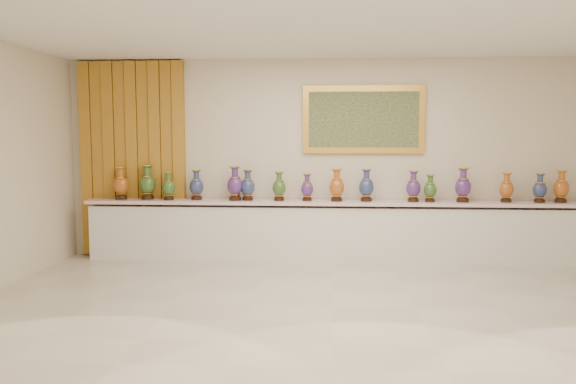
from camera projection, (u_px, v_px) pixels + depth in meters
The scene contains 20 objects.
ground at pixel (332, 306), 6.12m from camera, with size 8.00×8.00×0.00m, color beige.
room at pixel (169, 153), 8.55m from camera, with size 8.00×8.00×8.00m.
counter at pixel (331, 232), 8.33m from camera, with size 7.28×0.48×0.90m.
vase_0 at pixel (121, 185), 8.44m from camera, with size 0.24×0.24×0.49m.
vase_1 at pixel (148, 184), 8.46m from camera, with size 0.28×0.28×0.52m.
vase_2 at pixel (169, 187), 8.38m from camera, with size 0.24×0.24×0.42m.
vase_3 at pixel (197, 186), 8.40m from camera, with size 0.27×0.27×0.45m.
vase_4 at pixel (235, 185), 8.31m from camera, with size 0.30×0.30×0.51m.
vase_5 at pixel (248, 187), 8.32m from camera, with size 0.25×0.25×0.46m.
vase_6 at pixel (279, 188), 8.29m from camera, with size 0.21×0.21×0.43m.
vase_7 at pixel (307, 189), 8.28m from camera, with size 0.23×0.23×0.40m.
vase_8 at pixel (337, 187), 8.21m from camera, with size 0.24×0.24×0.47m.
vase_9 at pixel (366, 187), 8.20m from camera, with size 0.22×0.22×0.47m.
vase_10 at pixel (413, 188), 8.15m from camera, with size 0.25×0.25×0.45m.
vase_11 at pixel (430, 190), 8.13m from camera, with size 0.23×0.23×0.39m.
vase_12 at pixel (463, 187), 8.10m from camera, with size 0.30×0.30×0.50m.
vase_13 at pixel (506, 189), 8.09m from camera, with size 0.20×0.20×0.43m.
vase_14 at pixel (540, 189), 8.05m from camera, with size 0.22×0.22×0.42m.
vase_15 at pixel (561, 188), 8.05m from camera, with size 0.22×0.22×0.47m.
label_card at pixel (267, 201), 8.21m from camera, with size 0.10×0.06×0.00m, color white.
Camera 1 is at (-0.09, -5.99, 1.85)m, focal length 35.00 mm.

